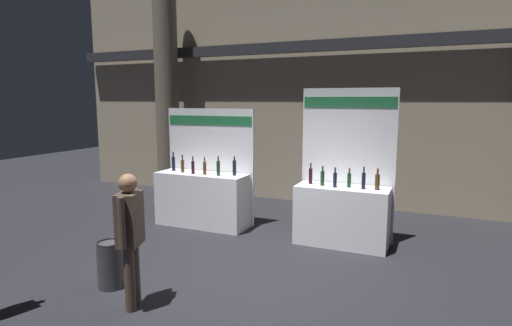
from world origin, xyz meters
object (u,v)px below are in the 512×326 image
(exhibitor_booth_0, at_px, (203,195))
(trash_bin, at_px, (111,264))
(exhibitor_booth_1, at_px, (343,207))
(visitor_3, at_px, (130,231))

(exhibitor_booth_0, height_order, trash_bin, exhibitor_booth_0)
(exhibitor_booth_0, height_order, exhibitor_booth_1, exhibitor_booth_1)
(exhibitor_booth_0, relative_size, exhibitor_booth_1, 0.86)
(exhibitor_booth_1, relative_size, trash_bin, 4.24)
(exhibitor_booth_1, bearing_deg, trash_bin, -130.04)
(exhibitor_booth_0, distance_m, visitor_3, 3.30)
(exhibitor_booth_0, xyz_separation_m, visitor_3, (0.93, -3.15, 0.33))
(exhibitor_booth_1, bearing_deg, exhibitor_booth_0, -179.78)
(exhibitor_booth_0, distance_m, trash_bin, 2.85)
(trash_bin, relative_size, visitor_3, 0.39)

